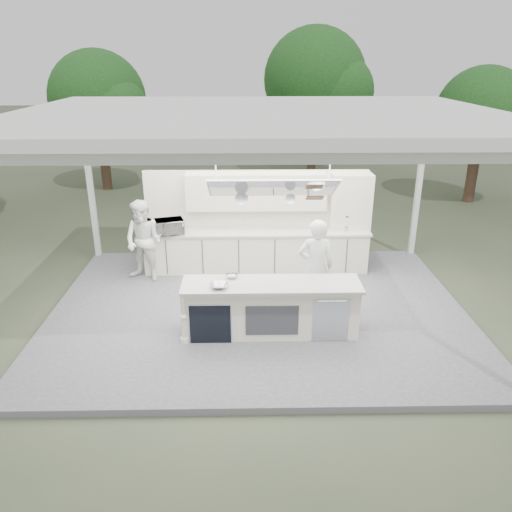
{
  "coord_description": "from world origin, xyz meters",
  "views": [
    {
      "loc": [
        -0.22,
        -8.69,
        4.71
      ],
      "look_at": [
        -0.04,
        0.4,
        1.06
      ],
      "focal_mm": 35.0,
      "sensor_mm": 36.0,
      "label": 1
    }
  ],
  "objects_px": {
    "back_counter": "(256,250)",
    "head_chef": "(315,267)",
    "sous_chef": "(144,241)",
    "demo_island": "(270,308)"
  },
  "relations": [
    {
      "from": "demo_island",
      "to": "head_chef",
      "type": "height_order",
      "value": "head_chef"
    },
    {
      "from": "head_chef",
      "to": "sous_chef",
      "type": "bearing_deg",
      "value": -26.48
    },
    {
      "from": "demo_island",
      "to": "sous_chef",
      "type": "relative_size",
      "value": 1.74
    },
    {
      "from": "head_chef",
      "to": "sous_chef",
      "type": "height_order",
      "value": "head_chef"
    },
    {
      "from": "back_counter",
      "to": "demo_island",
      "type": "bearing_deg",
      "value": -86.37
    },
    {
      "from": "demo_island",
      "to": "head_chef",
      "type": "bearing_deg",
      "value": 40.56
    },
    {
      "from": "sous_chef",
      "to": "back_counter",
      "type": "bearing_deg",
      "value": 34.56
    },
    {
      "from": "demo_island",
      "to": "sous_chef",
      "type": "bearing_deg",
      "value": 138.33
    },
    {
      "from": "back_counter",
      "to": "head_chef",
      "type": "bearing_deg",
      "value": -62.83
    },
    {
      "from": "demo_island",
      "to": "back_counter",
      "type": "relative_size",
      "value": 0.61
    }
  ]
}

